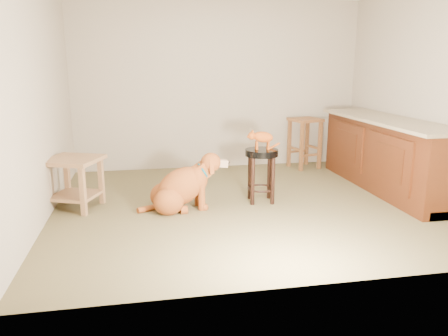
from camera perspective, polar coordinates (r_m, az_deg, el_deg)
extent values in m
cube|color=brown|center=(5.23, 3.25, -4.69)|extent=(4.50, 4.00, 0.01)
cube|color=#AA9C89|center=(6.93, -0.63, 10.77)|extent=(4.50, 0.04, 2.60)
cube|color=#AA9C89|center=(3.09, 12.56, 7.02)|extent=(4.50, 0.04, 2.60)
cube|color=#AA9C89|center=(4.94, -23.08, 8.60)|extent=(0.04, 4.00, 2.60)
cube|color=#AA9C89|center=(5.94, 25.29, 9.04)|extent=(0.04, 4.00, 2.60)
cube|color=#4C210D|center=(6.13, 20.60, 1.53)|extent=(0.60, 2.50, 0.90)
cube|color=gray|center=(6.04, 20.72, 5.88)|extent=(0.70, 2.56, 0.04)
cube|color=black|center=(6.24, 20.61, -2.06)|extent=(0.52, 2.50, 0.10)
cube|color=#4C210D|center=(5.50, 20.78, 0.75)|extent=(0.02, 0.90, 0.62)
cube|color=#4C210D|center=(6.44, 15.76, 2.89)|extent=(0.02, 0.90, 0.62)
cube|color=#3E1A0A|center=(5.50, 20.67, 0.75)|extent=(0.02, 0.60, 0.40)
cube|color=#3E1A0A|center=(6.44, 15.66, 2.89)|extent=(0.02, 0.60, 0.40)
cylinder|color=black|center=(5.39, 5.91, -1.04)|extent=(0.05, 0.05, 0.57)
cylinder|color=black|center=(5.35, 3.39, -1.10)|extent=(0.05, 0.05, 0.57)
cylinder|color=black|center=(5.17, 6.39, -1.71)|extent=(0.05, 0.05, 0.57)
cylinder|color=black|center=(5.13, 3.76, -1.77)|extent=(0.05, 0.05, 0.57)
torus|color=black|center=(5.29, 4.84, -2.65)|extent=(0.36, 0.36, 0.03)
cylinder|color=black|center=(5.18, 4.94, 2.03)|extent=(0.39, 0.39, 0.08)
cube|color=brown|center=(7.29, 10.77, 3.35)|extent=(0.06, 0.06, 0.75)
cube|color=brown|center=(7.10, 8.52, 3.17)|extent=(0.06, 0.06, 0.75)
cube|color=brown|center=(7.02, 12.39, 2.89)|extent=(0.06, 0.06, 0.75)
cube|color=brown|center=(6.82, 10.10, 2.69)|extent=(0.06, 0.06, 0.75)
cube|color=brown|center=(7.00, 10.59, 6.21)|extent=(0.52, 0.52, 0.04)
cube|color=#936844|center=(5.37, -15.73, -1.66)|extent=(0.07, 0.07, 0.55)
cube|color=#936844|center=(5.57, -19.78, -1.40)|extent=(0.07, 0.07, 0.55)
cube|color=#936844|center=(4.99, -17.96, -2.94)|extent=(0.07, 0.07, 0.55)
cube|color=#936844|center=(5.22, -22.19, -2.60)|extent=(0.07, 0.07, 0.55)
cube|color=#936844|center=(5.21, -19.16, 1.01)|extent=(0.74, 0.74, 0.04)
cube|color=#936844|center=(5.31, -18.82, -3.38)|extent=(0.63, 0.63, 0.03)
ellipsoid|color=brown|center=(5.10, -7.74, -3.57)|extent=(0.37, 0.31, 0.31)
ellipsoid|color=brown|center=(4.86, -7.24, -4.41)|extent=(0.37, 0.31, 0.31)
cylinder|color=brown|center=(5.18, -5.95, -4.49)|extent=(0.09, 0.10, 0.10)
cylinder|color=brown|center=(4.91, -5.27, -5.49)|extent=(0.09, 0.10, 0.10)
ellipsoid|color=brown|center=(4.97, -5.68, -2.45)|extent=(0.74, 0.44, 0.63)
ellipsoid|color=brown|center=(4.99, -3.64, -1.43)|extent=(0.29, 0.32, 0.32)
cylinder|color=brown|center=(5.13, -3.43, -2.93)|extent=(0.09, 0.09, 0.37)
cylinder|color=brown|center=(4.96, -2.94, -3.47)|extent=(0.09, 0.09, 0.37)
sphere|color=brown|center=(5.18, -3.09, -4.59)|extent=(0.10, 0.10, 0.10)
sphere|color=brown|center=(5.02, -2.60, -5.18)|extent=(0.10, 0.10, 0.10)
cylinder|color=brown|center=(4.99, -2.80, -0.30)|extent=(0.25, 0.19, 0.23)
ellipsoid|color=brown|center=(4.99, -1.74, 0.75)|extent=(0.26, 0.24, 0.22)
cube|color=tan|center=(5.03, -0.37, 0.63)|extent=(0.16, 0.10, 0.10)
sphere|color=black|center=(5.05, 0.42, 0.73)|extent=(0.05, 0.05, 0.05)
cube|color=brown|center=(5.09, -2.25, 0.65)|extent=(0.05, 0.06, 0.17)
cube|color=brown|center=(4.90, -1.64, 0.15)|extent=(0.05, 0.06, 0.17)
torus|color=#0B4B5B|center=(4.99, -2.80, -0.41)|extent=(0.15, 0.22, 0.19)
cylinder|color=#D8BF4C|center=(5.02, -2.26, -1.11)|extent=(0.01, 0.04, 0.04)
cylinder|color=brown|center=(5.03, -9.72, -5.20)|extent=(0.29, 0.19, 0.07)
ellipsoid|color=#8B390D|center=(5.15, 5.12, 4.05)|extent=(0.27, 0.15, 0.16)
cylinder|color=#8B390D|center=(5.19, 4.22, 3.03)|extent=(0.02, 0.02, 0.10)
sphere|color=#8B390D|center=(5.20, 4.21, 2.62)|extent=(0.03, 0.03, 0.03)
cylinder|color=#8B390D|center=(5.13, 4.33, 2.90)|extent=(0.02, 0.02, 0.10)
sphere|color=#8B390D|center=(5.13, 4.33, 2.48)|extent=(0.03, 0.03, 0.03)
cylinder|color=#8B390D|center=(5.21, 5.71, 3.05)|extent=(0.02, 0.02, 0.10)
sphere|color=#8B390D|center=(5.22, 5.70, 2.64)|extent=(0.03, 0.03, 0.03)
cylinder|color=#8B390D|center=(5.15, 5.84, 2.91)|extent=(0.02, 0.02, 0.10)
sphere|color=#8B390D|center=(5.16, 5.83, 2.50)|extent=(0.03, 0.03, 0.03)
sphere|color=#8B390D|center=(5.13, 3.66, 4.21)|extent=(0.09, 0.09, 0.09)
sphere|color=#8B390D|center=(5.13, 3.23, 4.11)|extent=(0.04, 0.04, 0.04)
sphere|color=brown|center=(5.12, 3.07, 4.11)|extent=(0.01, 0.01, 0.01)
cone|color=#8B390D|center=(5.15, 3.72, 4.81)|extent=(0.04, 0.04, 0.04)
cone|color=#C66B60|center=(5.15, 3.70, 4.78)|extent=(0.02, 0.02, 0.03)
cone|color=#8B390D|center=(5.10, 3.82, 4.71)|extent=(0.04, 0.04, 0.04)
cone|color=#C66B60|center=(5.10, 3.80, 4.68)|extent=(0.02, 0.02, 0.03)
cylinder|color=#8B390D|center=(5.23, 6.41, 2.77)|extent=(0.19, 0.09, 0.09)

